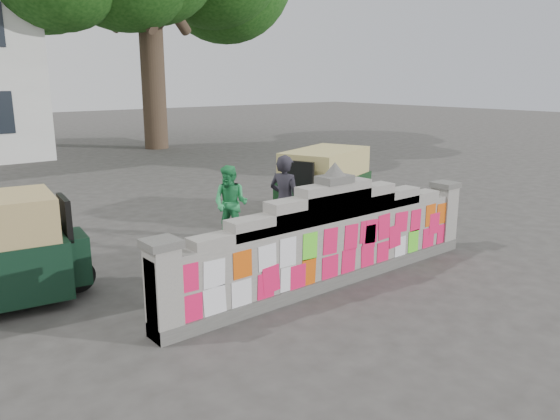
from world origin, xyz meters
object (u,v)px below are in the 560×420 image
(cyclist_rider, at_px, (285,214))
(rickshaw_right, at_px, (323,183))
(cyclist_bike, at_px, (285,233))
(pedestrian, at_px, (231,203))

(cyclist_rider, relative_size, rickshaw_right, 0.56)
(cyclist_bike, xyz_separation_m, rickshaw_right, (2.69, 1.79, 0.35))
(pedestrian, bearing_deg, rickshaw_right, 62.47)
(pedestrian, bearing_deg, cyclist_bike, -27.73)
(rickshaw_right, bearing_deg, cyclist_bike, 13.68)
(cyclist_bike, height_order, rickshaw_right, rickshaw_right)
(cyclist_bike, bearing_deg, rickshaw_right, -75.59)
(cyclist_bike, relative_size, cyclist_rider, 1.12)
(cyclist_rider, height_order, rickshaw_right, cyclist_rider)
(cyclist_bike, relative_size, pedestrian, 1.22)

